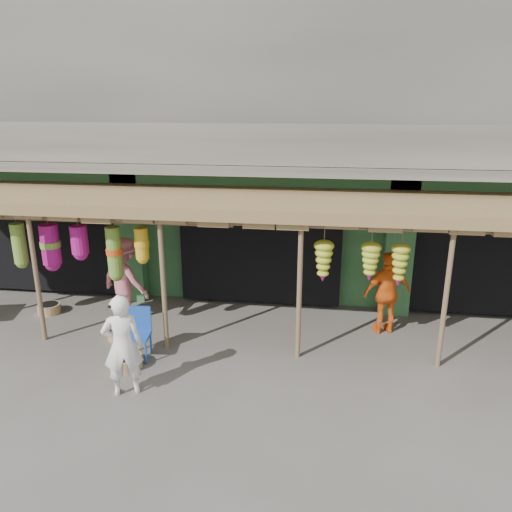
# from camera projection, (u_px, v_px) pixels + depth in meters

# --- Properties ---
(ground) EXTENTS (80.00, 80.00, 0.00)m
(ground) POSITION_uv_depth(u_px,v_px,m) (246.00, 348.00, 9.56)
(ground) COLOR #514C47
(ground) RESTS_ON ground
(building) EXTENTS (16.40, 6.80, 7.00)m
(building) POSITION_uv_depth(u_px,v_px,m) (274.00, 145.00, 13.12)
(building) COLOR gray
(building) RESTS_ON ground
(awning) EXTENTS (14.00, 2.70, 2.79)m
(awning) POSITION_uv_depth(u_px,v_px,m) (242.00, 207.00, 9.55)
(awning) COLOR brown
(awning) RESTS_ON ground
(blue_chair) EXTENTS (0.49, 0.50, 0.94)m
(blue_chair) POSITION_uv_depth(u_px,v_px,m) (138.00, 330.00, 9.10)
(blue_chair) COLOR #1A49AC
(blue_chair) RESTS_ON ground
(basket_left) EXTENTS (0.62, 0.62, 0.21)m
(basket_left) POSITION_uv_depth(u_px,v_px,m) (49.00, 309.00, 11.07)
(basket_left) COLOR olive
(basket_left) RESTS_ON ground
(basket_mid) EXTENTS (0.61, 0.61, 0.22)m
(basket_mid) POSITION_uv_depth(u_px,v_px,m) (126.00, 362.00, 8.84)
(basket_mid) COLOR #926741
(basket_mid) RESTS_ON ground
(basket_right) EXTENTS (0.49, 0.49, 0.18)m
(basket_right) POSITION_uv_depth(u_px,v_px,m) (118.00, 335.00, 9.88)
(basket_right) COLOR #956A45
(basket_right) RESTS_ON ground
(person_front) EXTENTS (0.73, 0.62, 1.71)m
(person_front) POSITION_uv_depth(u_px,v_px,m) (122.00, 345.00, 7.86)
(person_front) COLOR white
(person_front) RESTS_ON ground
(person_vendor) EXTENTS (1.08, 0.71, 1.70)m
(person_vendor) POSITION_uv_depth(u_px,v_px,m) (387.00, 293.00, 9.96)
(person_vendor) COLOR orange
(person_vendor) RESTS_ON ground
(person_shopper) EXTENTS (1.35, 1.08, 1.82)m
(person_shopper) POSITION_uv_depth(u_px,v_px,m) (125.00, 279.00, 10.52)
(person_shopper) COLOR #CB6B77
(person_shopper) RESTS_ON ground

